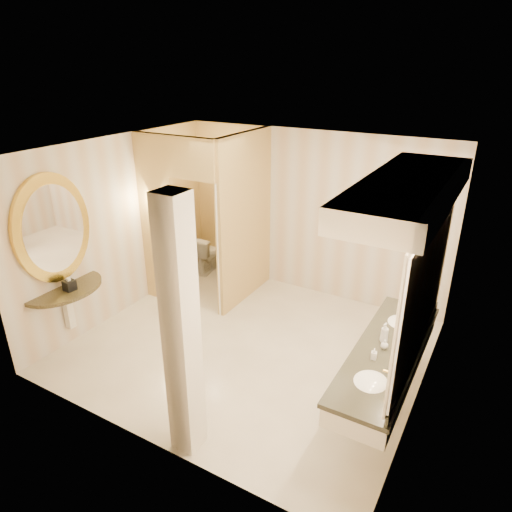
{
  "coord_description": "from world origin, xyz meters",
  "views": [
    {
      "loc": [
        2.74,
        -4.57,
        3.68
      ],
      "look_at": [
        0.0,
        0.2,
        1.29
      ],
      "focal_mm": 32.0,
      "sensor_mm": 36.0,
      "label": 1
    }
  ],
  "objects": [
    {
      "name": "floor",
      "position": [
        0.0,
        0.0,
        0.0
      ],
      "size": [
        4.5,
        4.5,
        0.0
      ],
      "primitive_type": "plane",
      "color": "white",
      "rests_on": "ground"
    },
    {
      "name": "ceiling",
      "position": [
        0.0,
        0.0,
        2.7
      ],
      "size": [
        4.5,
        4.5,
        0.0
      ],
      "primitive_type": "plane",
      "rotation": [
        3.14,
        0.0,
        0.0
      ],
      "color": "white",
      "rests_on": "wall_back"
    },
    {
      "name": "wall_back",
      "position": [
        0.0,
        2.0,
        1.35
      ],
      "size": [
        4.5,
        0.02,
        2.7
      ],
      "primitive_type": "cube",
      "color": "beige",
      "rests_on": "floor"
    },
    {
      "name": "wall_front",
      "position": [
        0.0,
        -2.0,
        1.35
      ],
      "size": [
        4.5,
        0.02,
        2.7
      ],
      "primitive_type": "cube",
      "color": "beige",
      "rests_on": "floor"
    },
    {
      "name": "wall_left",
      "position": [
        -2.25,
        0.0,
        1.35
      ],
      "size": [
        0.02,
        4.0,
        2.7
      ],
      "primitive_type": "cube",
      "color": "beige",
      "rests_on": "floor"
    },
    {
      "name": "wall_right",
      "position": [
        2.25,
        0.0,
        1.35
      ],
      "size": [
        0.02,
        4.0,
        2.7
      ],
      "primitive_type": "cube",
      "color": "beige",
      "rests_on": "floor"
    },
    {
      "name": "toilet_closet",
      "position": [
        -1.12,
        0.97,
        1.39
      ],
      "size": [
        1.5,
        1.55,
        2.7
      ],
      "color": "#DBBD72",
      "rests_on": "floor"
    },
    {
      "name": "wall_sconce",
      "position": [
        -1.93,
        0.43,
        1.73
      ],
      "size": [
        0.14,
        0.14,
        0.42
      ],
      "color": "gold",
      "rests_on": "toilet_closet"
    },
    {
      "name": "vanity",
      "position": [
        1.98,
        -0.4,
        1.63
      ],
      "size": [
        0.75,
        2.45,
        2.09
      ],
      "color": "white",
      "rests_on": "floor"
    },
    {
      "name": "console_shelf",
      "position": [
        -2.21,
        -1.14,
        1.35
      ],
      "size": [
        1.11,
        1.11,
        2.0
      ],
      "color": "black",
      "rests_on": "floor"
    },
    {
      "name": "pillar",
      "position": [
        0.35,
        -1.8,
        1.35
      ],
      "size": [
        0.27,
        0.27,
        2.7
      ],
      "primitive_type": "cube",
      "color": "white",
      "rests_on": "floor"
    },
    {
      "name": "tissue_box",
      "position": [
        -2.05,
        -1.16,
        0.94
      ],
      "size": [
        0.14,
        0.14,
        0.14
      ],
      "primitive_type": "cube",
      "rotation": [
        0.0,
        0.0,
        -0.07
      ],
      "color": "black",
      "rests_on": "console_shelf"
    },
    {
      "name": "toilet",
      "position": [
        -1.95,
        1.75,
        0.35
      ],
      "size": [
        0.47,
        0.73,
        0.71
      ],
      "primitive_type": "imported",
      "rotation": [
        0.0,
        0.0,
        3.25
      ],
      "color": "white",
      "rests_on": "floor"
    },
    {
      "name": "soap_bottle_a",
      "position": [
        1.87,
        -0.65,
        0.94
      ],
      "size": [
        0.06,
        0.06,
        0.12
      ],
      "primitive_type": "imported",
      "rotation": [
        0.0,
        0.0,
        0.16
      ],
      "color": "beige",
      "rests_on": "vanity"
    },
    {
      "name": "soap_bottle_b",
      "position": [
        1.91,
        -0.41,
        0.93
      ],
      "size": [
        0.1,
        0.1,
        0.1
      ],
      "primitive_type": "imported",
      "rotation": [
        0.0,
        0.0,
        -0.34
      ],
      "color": "silver",
      "rests_on": "vanity"
    },
    {
      "name": "soap_bottle_c",
      "position": [
        1.87,
        -0.29,
        0.99
      ],
      "size": [
        0.11,
        0.11,
        0.23
      ],
      "primitive_type": "imported",
      "rotation": [
        0.0,
        0.0,
        -0.26
      ],
      "color": "#C6B28C",
      "rests_on": "vanity"
    }
  ]
}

